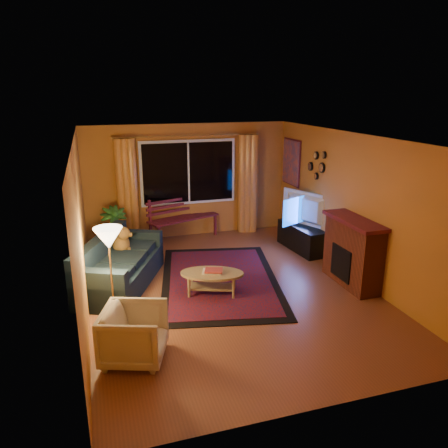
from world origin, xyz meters
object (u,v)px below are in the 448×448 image
object	(u,v)px
sofa	(121,262)
floor_lamp	(111,275)
bench	(184,228)
tv_console	(301,238)
armchair	(134,332)
coffee_table	(212,283)

from	to	relation	value
sofa	floor_lamp	world-z (taller)	floor_lamp
bench	tv_console	distance (m)	2.59
bench	floor_lamp	world-z (taller)	floor_lamp
armchair	floor_lamp	bearing A→B (deg)	28.73
coffee_table	tv_console	world-z (taller)	tv_console
floor_lamp	tv_console	distance (m)	4.31
floor_lamp	tv_console	world-z (taller)	floor_lamp
floor_lamp	tv_console	bearing A→B (deg)	24.84
floor_lamp	coffee_table	distance (m)	1.69
armchair	coffee_table	bearing A→B (deg)	-24.30
sofa	coffee_table	xyz separation A→B (m)	(1.38, -0.75, -0.23)
armchair	bench	bearing A→B (deg)	-0.42
sofa	armchair	bearing A→B (deg)	-65.80
bench	armchair	world-z (taller)	armchair
armchair	tv_console	world-z (taller)	armchair
armchair	floor_lamp	world-z (taller)	floor_lamp
bench	coffee_table	distance (m)	2.83
sofa	bench	bearing A→B (deg)	78.40
bench	sofa	bearing A→B (deg)	-146.01
floor_lamp	sofa	bearing A→B (deg)	80.05
floor_lamp	tv_console	size ratio (longest dim) A/B	1.10
bench	coffee_table	world-z (taller)	bench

